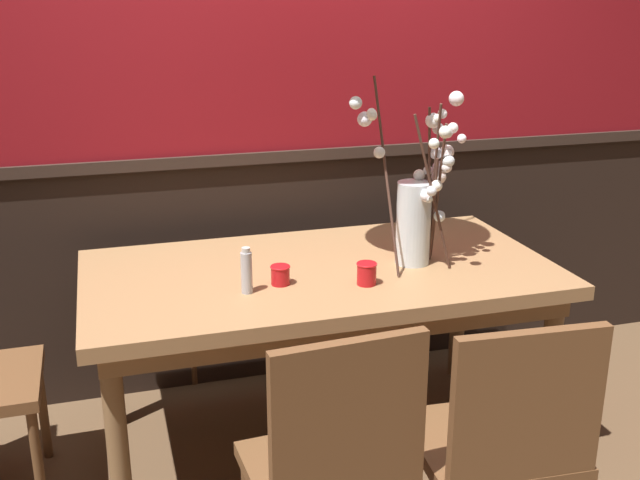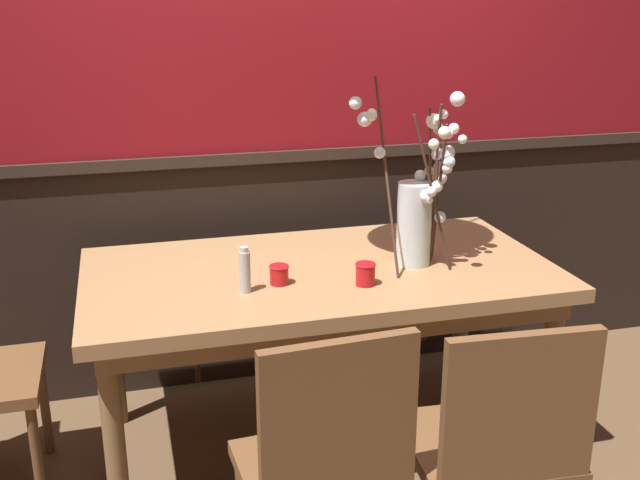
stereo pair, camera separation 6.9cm
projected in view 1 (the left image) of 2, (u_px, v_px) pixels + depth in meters
ground_plane at (320, 441)px, 3.09m from camera, size 24.00×24.00×0.00m
back_wall at (276, 82)px, 3.28m from camera, size 5.72×0.14×2.78m
dining_table at (320, 288)px, 2.88m from camera, size 1.76×0.93×0.76m
chair_far_side_left at (221, 262)px, 3.67m from camera, size 0.46×0.41×0.88m
chair_near_side_right at (502, 439)px, 2.18m from camera, size 0.49×0.47×0.92m
chair_near_side_left at (335, 460)px, 2.08m from camera, size 0.47×0.41×0.93m
chair_far_side_right at (313, 248)px, 3.77m from camera, size 0.44×0.42×0.96m
vase_with_blossoms at (417, 205)px, 2.82m from camera, size 0.43×0.36×0.70m
candle_holder_nearer_center at (367, 273)px, 2.67m from camera, size 0.07×0.07×0.08m
candle_holder_nearer_edge at (280, 275)px, 2.68m from camera, size 0.07×0.07×0.07m
condiment_bottle at (247, 271)px, 2.59m from camera, size 0.04×0.04×0.17m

